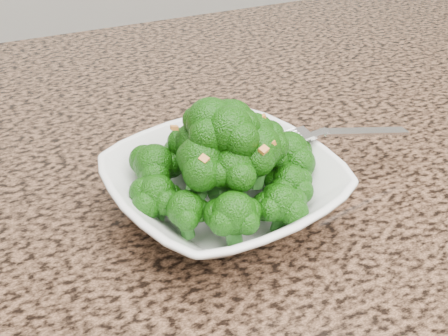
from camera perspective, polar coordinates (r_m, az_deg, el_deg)
name	(u,v)px	position (r m, az deg, el deg)	size (l,w,h in m)	color
granite_counter	(270,190)	(0.61, 4.65, -2.23)	(1.64, 1.04, 0.03)	brown
bowl	(224,189)	(0.54, 0.00, -2.13)	(0.21, 0.21, 0.05)	white
broccoli_pile	(224,130)	(0.50, 0.00, 3.84)	(0.19, 0.19, 0.08)	#145109
garlic_topping	(224,88)	(0.48, 0.00, 8.10)	(0.11, 0.11, 0.01)	orange
fork	(321,133)	(0.57, 9.87, 3.52)	(0.18, 0.03, 0.01)	silver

